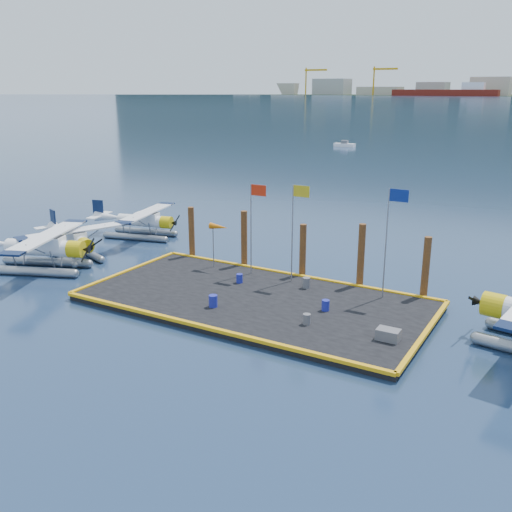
{
  "coord_description": "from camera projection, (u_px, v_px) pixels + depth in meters",
  "views": [
    {
      "loc": [
        15.85,
        -27.22,
        12.32
      ],
      "look_at": [
        -1.08,
        2.0,
        2.3
      ],
      "focal_mm": 40.0,
      "sensor_mm": 36.0,
      "label": 1
    }
  ],
  "objects": [
    {
      "name": "ground",
      "position": [
        255.0,
        304.0,
        33.7
      ],
      "size": [
        4000.0,
        4000.0,
        0.0
      ],
      "primitive_type": "plane",
      "color": "navy",
      "rests_on": "ground"
    },
    {
      "name": "dock",
      "position": [
        255.0,
        301.0,
        33.64
      ],
      "size": [
        20.0,
        10.0,
        0.4
      ],
      "primitive_type": "cube",
      "color": "black",
      "rests_on": "ground"
    },
    {
      "name": "dock_bumpers",
      "position": [
        255.0,
        296.0,
        33.56
      ],
      "size": [
        20.25,
        10.25,
        0.18
      ],
      "primitive_type": null,
      "color": "#E3A10D",
      "rests_on": "dock"
    },
    {
      "name": "seaplane_a",
      "position": [
        43.0,
        250.0,
        39.37
      ],
      "size": [
        9.02,
        9.54,
        3.46
      ],
      "rotation": [
        0.0,
        0.0,
        -1.19
      ],
      "color": "gray",
      "rests_on": "ground"
    },
    {
      "name": "seaplane_b",
      "position": [
        74.0,
        241.0,
        42.39
      ],
      "size": [
        7.85,
        8.3,
        3.01
      ],
      "rotation": [
        0.0,
        0.0,
        -1.95
      ],
      "color": "gray",
      "rests_on": "ground"
    },
    {
      "name": "seaplane_c",
      "position": [
        144.0,
        223.0,
        48.2
      ],
      "size": [
        7.89,
        8.54,
        3.03
      ],
      "rotation": [
        0.0,
        0.0,
        -1.33
      ],
      "color": "gray",
      "rests_on": "ground"
    },
    {
      "name": "drum_0",
      "position": [
        239.0,
        278.0,
        36.1
      ],
      "size": [
        0.41,
        0.41,
        0.57
      ],
      "primitive_type": "cylinder",
      "color": "#1B2296",
      "rests_on": "dock"
    },
    {
      "name": "drum_1",
      "position": [
        307.0,
        319.0,
        29.77
      ],
      "size": [
        0.4,
        0.4,
        0.57
      ],
      "primitive_type": "cylinder",
      "color": "#57575C",
      "rests_on": "dock"
    },
    {
      "name": "drum_2",
      "position": [
        326.0,
        305.0,
        31.6
      ],
      "size": [
        0.43,
        0.43,
        0.61
      ],
      "primitive_type": "cylinder",
      "color": "#1B2296",
      "rests_on": "dock"
    },
    {
      "name": "drum_3",
      "position": [
        213.0,
        301.0,
        32.12
      ],
      "size": [
        0.49,
        0.49,
        0.69
      ],
      "primitive_type": "cylinder",
      "color": "#1B2296",
      "rests_on": "dock"
    },
    {
      "name": "drum_5",
      "position": [
        306.0,
        283.0,
        35.16
      ],
      "size": [
        0.47,
        0.47,
        0.67
      ],
      "primitive_type": "cylinder",
      "color": "#57575C",
      "rests_on": "dock"
    },
    {
      "name": "crate",
      "position": [
        388.0,
        335.0,
        27.93
      ],
      "size": [
        1.11,
        0.74,
        0.56
      ],
      "primitive_type": "cube",
      "color": "#57575C",
      "rests_on": "dock"
    },
    {
      "name": "flagpole_red",
      "position": [
        254.0,
        215.0,
        36.7
      ],
      "size": [
        1.14,
        0.08,
        6.0
      ],
      "color": "gray",
      "rests_on": "dock"
    },
    {
      "name": "flagpole_yellow",
      "position": [
        295.0,
        219.0,
        35.23
      ],
      "size": [
        1.14,
        0.08,
        6.2
      ],
      "color": "gray",
      "rests_on": "dock"
    },
    {
      "name": "flagpole_blue",
      "position": [
        390.0,
        227.0,
        32.3
      ],
      "size": [
        1.14,
        0.08,
        6.5
      ],
      "color": "gray",
      "rests_on": "dock"
    },
    {
      "name": "windsock",
      "position": [
        219.0,
        228.0,
        38.35
      ],
      "size": [
        1.4,
        0.44,
        3.12
      ],
      "color": "gray",
      "rests_on": "dock"
    },
    {
      "name": "piling_0",
      "position": [
        192.0,
        234.0,
        41.69
      ],
      "size": [
        0.44,
        0.44,
        4.0
      ],
      "primitive_type": "cylinder",
      "color": "#482A14",
      "rests_on": "ground"
    },
    {
      "name": "piling_1",
      "position": [
        244.0,
        241.0,
        39.5
      ],
      "size": [
        0.44,
        0.44,
        4.2
      ],
      "primitive_type": "cylinder",
      "color": "#482A14",
      "rests_on": "ground"
    },
    {
      "name": "piling_2",
      "position": [
        303.0,
        252.0,
        37.4
      ],
      "size": [
        0.44,
        0.44,
        3.8
      ],
      "primitive_type": "cylinder",
      "color": "#482A14",
      "rests_on": "ground"
    },
    {
      "name": "piling_3",
      "position": [
        361.0,
        258.0,
        35.4
      ],
      "size": [
        0.44,
        0.44,
        4.3
      ],
      "primitive_type": "cylinder",
      "color": "#482A14",
      "rests_on": "ground"
    },
    {
      "name": "piling_4",
      "position": [
        426.0,
        270.0,
        33.52
      ],
      "size": [
        0.44,
        0.44,
        4.0
      ],
      "primitive_type": "cylinder",
      "color": "#482A14",
      "rests_on": "ground"
    }
  ]
}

